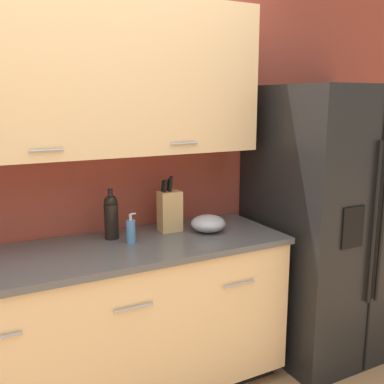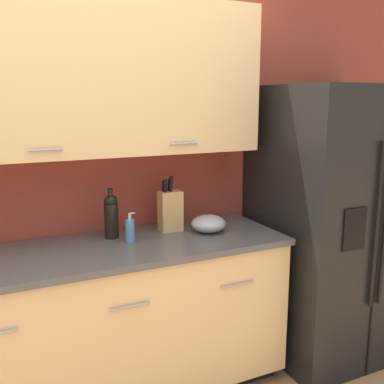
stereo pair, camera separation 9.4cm
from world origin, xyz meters
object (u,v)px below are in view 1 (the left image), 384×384
wine_bottle (111,216)px  mixing_bowl (208,223)px  refrigerator (326,222)px  soap_dispenser (131,231)px  knife_block (170,210)px

wine_bottle → mixing_bowl: 0.57m
refrigerator → mixing_bowl: bearing=174.2°
wine_bottle → mixing_bowl: wine_bottle is taller
mixing_bowl → wine_bottle: bearing=166.1°
wine_bottle → soap_dispenser: bearing=-62.1°
knife_block → mixing_bowl: knife_block is taller
refrigerator → soap_dispenser: size_ratio=10.57×
soap_dispenser → mixing_bowl: bearing=-0.9°
refrigerator → knife_block: refrigerator is taller
refrigerator → soap_dispenser: bearing=175.9°
knife_block → wine_bottle: knife_block is taller
refrigerator → knife_block: bearing=168.8°
refrigerator → wine_bottle: size_ratio=6.21×
refrigerator → knife_block: 1.07m
wine_bottle → mixing_bowl: (0.55, -0.13, -0.08)m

